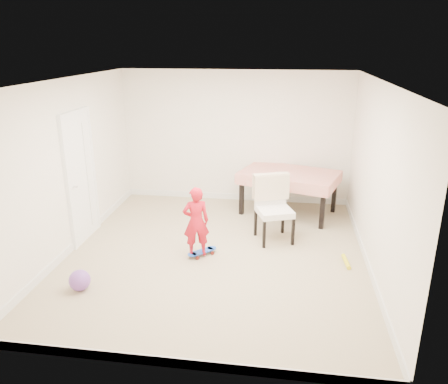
# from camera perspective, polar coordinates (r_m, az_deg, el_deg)

# --- Properties ---
(ground) EXTENTS (5.00, 5.00, 0.00)m
(ground) POSITION_cam_1_polar(r_m,az_deg,el_deg) (6.78, -1.09, -8.13)
(ground) COLOR tan
(ground) RESTS_ON ground
(ceiling) EXTENTS (4.50, 5.00, 0.04)m
(ceiling) POSITION_cam_1_polar(r_m,az_deg,el_deg) (6.05, -1.25, 14.17)
(ceiling) COLOR white
(ceiling) RESTS_ON wall_back
(wall_back) EXTENTS (4.50, 0.04, 2.60)m
(wall_back) POSITION_cam_1_polar(r_m,az_deg,el_deg) (8.67, 1.51, 7.11)
(wall_back) COLOR white
(wall_back) RESTS_ON ground
(wall_front) EXTENTS (4.50, 0.04, 2.60)m
(wall_front) POSITION_cam_1_polar(r_m,az_deg,el_deg) (4.03, -6.93, -7.59)
(wall_front) COLOR white
(wall_front) RESTS_ON ground
(wall_left) EXTENTS (0.04, 5.00, 2.60)m
(wall_left) POSITION_cam_1_polar(r_m,az_deg,el_deg) (6.99, -19.53, 3.07)
(wall_left) COLOR white
(wall_left) RESTS_ON ground
(wall_right) EXTENTS (0.04, 5.00, 2.60)m
(wall_right) POSITION_cam_1_polar(r_m,az_deg,el_deg) (6.33, 19.17, 1.51)
(wall_right) COLOR white
(wall_right) RESTS_ON ground
(door) EXTENTS (0.11, 0.94, 2.11)m
(door) POSITION_cam_1_polar(r_m,az_deg,el_deg) (7.32, -18.19, 1.66)
(door) COLOR white
(door) RESTS_ON ground
(baseboard_back) EXTENTS (4.50, 0.02, 0.12)m
(baseboard_back) POSITION_cam_1_polar(r_m,az_deg,el_deg) (9.02, 1.45, -0.60)
(baseboard_back) COLOR white
(baseboard_back) RESTS_ON ground
(baseboard_front) EXTENTS (4.50, 0.02, 0.12)m
(baseboard_front) POSITION_cam_1_polar(r_m,az_deg,el_deg) (4.71, -6.33, -21.27)
(baseboard_front) COLOR white
(baseboard_front) RESTS_ON ground
(baseboard_left) EXTENTS (0.02, 5.00, 0.12)m
(baseboard_left) POSITION_cam_1_polar(r_m,az_deg,el_deg) (7.42, -18.54, -6.17)
(baseboard_left) COLOR white
(baseboard_left) RESTS_ON ground
(baseboard_right) EXTENTS (0.02, 5.00, 0.12)m
(baseboard_right) POSITION_cam_1_polar(r_m,az_deg,el_deg) (6.79, 18.12, -8.51)
(baseboard_right) COLOR white
(baseboard_right) RESTS_ON ground
(dining_table) EXTENTS (1.97, 1.56, 0.81)m
(dining_table) POSITION_cam_1_polar(r_m,az_deg,el_deg) (8.28, 8.41, -0.09)
(dining_table) COLOR #B90915
(dining_table) RESTS_ON ground
(dining_chair) EXTENTS (0.78, 0.83, 1.08)m
(dining_chair) POSITION_cam_1_polar(r_m,az_deg,el_deg) (7.07, 6.62, -2.28)
(dining_chair) COLOR white
(dining_chair) RESTS_ON ground
(skateboard) EXTENTS (0.48, 0.48, 0.07)m
(skateboard) POSITION_cam_1_polar(r_m,az_deg,el_deg) (6.74, -2.86, -7.96)
(skateboard) COLOR blue
(skateboard) RESTS_ON ground
(child) EXTENTS (0.46, 0.38, 1.08)m
(child) POSITION_cam_1_polar(r_m,az_deg,el_deg) (6.49, -3.66, -4.18)
(child) COLOR red
(child) RESTS_ON ground
(balloon) EXTENTS (0.28, 0.28, 0.28)m
(balloon) POSITION_cam_1_polar(r_m,az_deg,el_deg) (6.12, -18.33, -10.88)
(balloon) COLOR purple
(balloon) RESTS_ON ground
(foam_toy) EXTENTS (0.10, 0.40, 0.06)m
(foam_toy) POSITION_cam_1_polar(r_m,az_deg,el_deg) (6.75, 15.65, -8.73)
(foam_toy) COLOR yellow
(foam_toy) RESTS_ON ground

